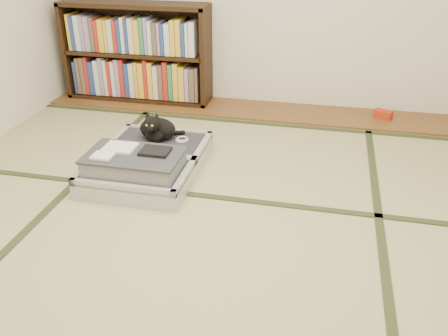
# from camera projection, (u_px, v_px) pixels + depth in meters

# --- Properties ---
(floor) EXTENTS (4.50, 4.50, 0.00)m
(floor) POSITION_uv_depth(u_px,v_px,m) (202.00, 233.00, 2.72)
(floor) COLOR tan
(floor) RESTS_ON ground
(wood_strip) EXTENTS (4.00, 0.50, 0.02)m
(wood_strip) POSITION_uv_depth(u_px,v_px,m) (257.00, 110.00, 4.44)
(wood_strip) COLOR brown
(wood_strip) RESTS_ON ground
(red_item) EXTENTS (0.17, 0.14, 0.07)m
(red_item) POSITION_uv_depth(u_px,v_px,m) (383.00, 114.00, 4.23)
(red_item) COLOR #AD2C0D
(red_item) RESTS_ON wood_strip
(tatami_borders) EXTENTS (4.00, 4.50, 0.01)m
(tatami_borders) POSITION_uv_depth(u_px,v_px,m) (221.00, 190.00, 3.15)
(tatami_borders) COLOR #2D381E
(tatami_borders) RESTS_ON ground
(bookcase) EXTENTS (1.41, 0.32, 0.92)m
(bookcase) POSITION_uv_depth(u_px,v_px,m) (137.00, 55.00, 4.53)
(bookcase) COLOR black
(bookcase) RESTS_ON wood_strip
(suitcase) EXTENTS (0.71, 0.94, 0.28)m
(suitcase) POSITION_uv_depth(u_px,v_px,m) (146.00, 163.00, 3.29)
(suitcase) COLOR silver
(suitcase) RESTS_ON floor
(cat) EXTENTS (0.31, 0.32, 0.25)m
(cat) POSITION_uv_depth(u_px,v_px,m) (157.00, 129.00, 3.49)
(cat) COLOR black
(cat) RESTS_ON suitcase
(cable_coil) EXTENTS (0.10, 0.10, 0.02)m
(cable_coil) POSITION_uv_depth(u_px,v_px,m) (182.00, 139.00, 3.53)
(cable_coil) COLOR white
(cable_coil) RESTS_ON suitcase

